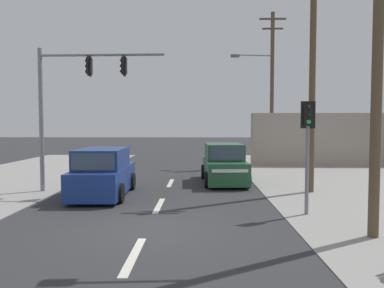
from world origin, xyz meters
name	(u,v)px	position (x,y,z in m)	size (l,w,h in m)	color
ground_plane	(147,230)	(0.00, 0.00, 0.00)	(140.00, 140.00, 0.00)	#303033
lane_dash_near	(134,255)	(0.00, -2.00, 0.00)	(0.20, 2.40, 0.01)	silver
lane_dash_mid	(159,205)	(0.00, 3.00, 0.00)	(0.20, 2.40, 0.01)	silver
lane_dash_far	(170,183)	(0.00, 8.00, 0.00)	(0.20, 2.40, 0.01)	silver
utility_pole_foreground_right	(373,20)	(5.66, -0.59, 5.38)	(3.78, 0.47, 10.03)	brown
utility_pole_midground_right	(313,57)	(6.05, 5.64, 5.61)	(1.80, 0.26, 10.73)	brown
utility_pole_background_right	(270,84)	(6.21, 15.82, 5.57)	(3.77, 0.69, 10.40)	brown
traffic_signal_mast	(71,93)	(-3.93, 5.58, 4.15)	(5.29, 0.48, 6.00)	slate
pedestal_signal_right_kerb	(308,138)	(4.78, 1.73, 2.42)	(0.44, 0.30, 3.56)	slate
shopfront_wall_far	(339,139)	(11.00, 16.00, 1.80)	(12.00, 1.00, 3.60)	#A39384
suv_receding_far	(103,174)	(-2.41, 4.70, 0.88)	(2.16, 4.59, 1.90)	navy
suv_oncoming_mid	(224,164)	(2.60, 8.23, 0.88)	(2.22, 4.62, 1.90)	#235633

